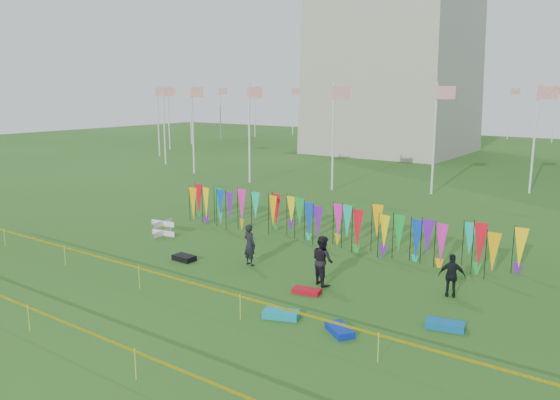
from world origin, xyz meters
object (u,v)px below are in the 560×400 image
Objects in this scene: kite_bag_turquoise at (281,314)px; kite_bag_blue at (340,330)px; box_kite at (163,228)px; person_right at (452,276)px; person_left at (250,245)px; kite_bag_black at (184,258)px; kite_bag_teal at (445,325)px; person_mid at (322,260)px; kite_bag_red at (307,291)px.

kite_bag_turquoise reaches higher than kite_bag_blue.
kite_bag_turquoise is at bearing -24.00° from box_kite.
person_left is at bearing -10.14° from person_right.
kite_bag_teal is at bearing -1.05° from kite_bag_black.
person_mid reaches higher than person_right.
kite_bag_red is (-0.50, 2.35, -0.02)m from kite_bag_turquoise.
box_kite is 15.07m from person_right.
person_mid reaches higher than kite_bag_blue.
kite_bag_blue is (-1.82, -5.07, -0.70)m from person_right.
person_right is (4.55, 1.61, -0.16)m from person_mid.
box_kite is at bearing 159.90° from kite_bag_blue.
kite_bag_red is 6.65m from kite_bag_black.
kite_bag_blue reaches higher than kite_bag_red.
kite_bag_red is 1.03× the size of kite_bag_black.
person_mid is 1.87× the size of kite_bag_red.
person_left is 8.46m from person_right.
kite_bag_red is (0.04, -1.19, -0.88)m from person_mid.
person_left is 3.81m from person_mid.
kite_bag_turquoise is at bearing 125.88° from person_mid.
kite_bag_teal is (0.75, -2.79, -0.70)m from person_right.
person_mid reaches higher than kite_bag_red.
person_left is 1.55× the size of kite_bag_turquoise.
kite_bag_teal reaches higher than kite_bag_blue.
box_kite is 0.77× the size of kite_bag_blue.
person_right reaches higher than kite_bag_turquoise.
kite_bag_turquoise is (0.54, -3.54, -0.86)m from person_mid.
person_right is 1.55× the size of kite_bag_red.
person_left is at bearing -9.80° from box_kite.
person_left reaches higher than kite_bag_teal.
box_kite is at bearing 148.96° from kite_bag_black.
box_kite is at bearing 170.76° from kite_bag_teal.
person_mid is (10.52, -1.39, 0.57)m from box_kite.
person_right reaches higher than kite_bag_teal.
kite_bag_red is at bearing 119.35° from person_mid.
person_left is at bearing 139.08° from kite_bag_turquoise.
kite_bag_turquoise is at bearing 32.55° from person_right.
kite_bag_red is 0.88× the size of kite_bag_teal.
person_left is (6.71, -1.16, 0.50)m from box_kite.
person_right is at bearing 70.28° from kite_bag_blue.
person_mid is 1.20× the size of person_right.
person_mid is 3.68m from kite_bag_turquoise.
person_mid is 1.48m from kite_bag_red.
kite_bag_turquoise is at bearing 152.64° from person_left.
person_left is at bearing 23.15° from kite_bag_black.
person_right is 5.35m from kite_bag_red.
person_left is 9.25m from kite_bag_teal.
kite_bag_teal is at bearing -175.28° from person_left.
person_left is at bearing 171.17° from kite_bag_teal.
kite_bag_red is (-2.69, 2.28, -0.02)m from kite_bag_blue.
kite_bag_black is at bearing 165.06° from kite_bag_blue.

